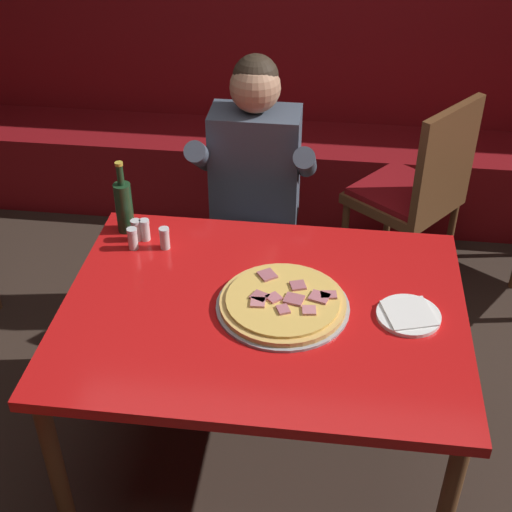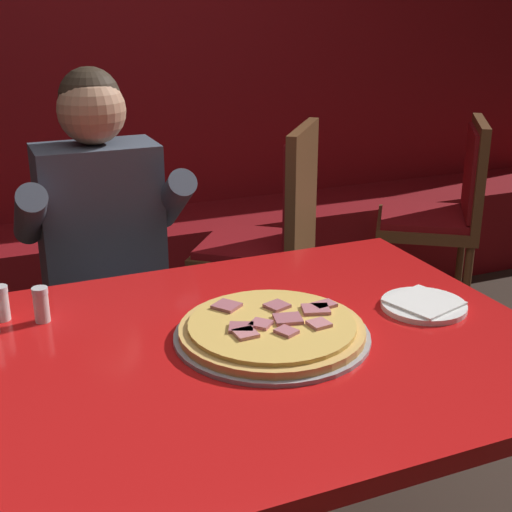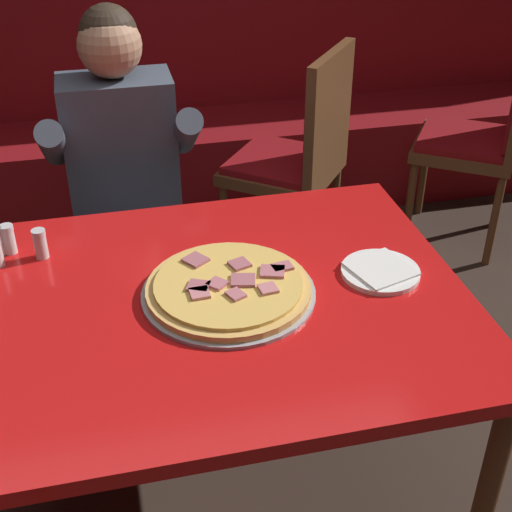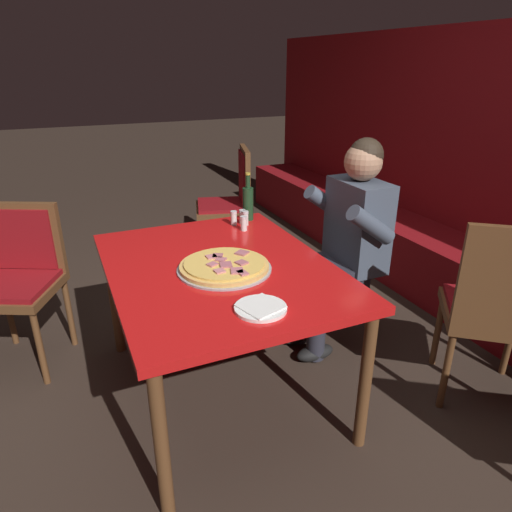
{
  "view_description": "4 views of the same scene",
  "coord_description": "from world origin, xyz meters",
  "px_view_note": "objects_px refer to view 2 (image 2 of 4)",
  "views": [
    {
      "loc": [
        0.2,
        -1.82,
        2.26
      ],
      "look_at": [
        -0.03,
        0.02,
        0.94
      ],
      "focal_mm": 50.0,
      "sensor_mm": 36.0,
      "label": 1
    },
    {
      "loc": [
        -0.53,
        -1.31,
        1.47
      ],
      "look_at": [
        0.08,
        0.13,
        0.9
      ],
      "focal_mm": 50.0,
      "sensor_mm": 36.0,
      "label": 2
    },
    {
      "loc": [
        -0.2,
        -1.45,
        1.8
      ],
      "look_at": [
        0.14,
        0.02,
        0.85
      ],
      "focal_mm": 50.0,
      "sensor_mm": 36.0,
      "label": 3
    },
    {
      "loc": [
        1.91,
        -0.64,
        1.65
      ],
      "look_at": [
        -0.11,
        0.24,
        0.71
      ],
      "focal_mm": 32.0,
      "sensor_mm": 36.0,
      "label": 4
    }
  ],
  "objects_px": {
    "diner_seated_blue_shirt": "(108,254)",
    "plate_white_paper": "(424,305)",
    "shaker_black_pepper": "(1,305)",
    "pizza": "(272,330)",
    "main_dining_table": "(246,372)",
    "dining_chair_far_right": "(445,207)",
    "shaker_red_pepper_flakes": "(41,306)",
    "dining_chair_side_aisle": "(273,230)"
  },
  "relations": [
    {
      "from": "shaker_black_pepper",
      "to": "diner_seated_blue_shirt",
      "type": "relative_size",
      "value": 0.07
    },
    {
      "from": "pizza",
      "to": "dining_chair_side_aisle",
      "type": "height_order",
      "value": "dining_chair_side_aisle"
    },
    {
      "from": "main_dining_table",
      "to": "dining_chair_far_right",
      "type": "height_order",
      "value": "dining_chair_far_right"
    },
    {
      "from": "plate_white_paper",
      "to": "diner_seated_blue_shirt",
      "type": "bearing_deg",
      "value": 127.23
    },
    {
      "from": "pizza",
      "to": "diner_seated_blue_shirt",
      "type": "bearing_deg",
      "value": 104.17
    },
    {
      "from": "shaker_red_pepper_flakes",
      "to": "dining_chair_side_aisle",
      "type": "xyz_separation_m",
      "value": [
        1.01,
        0.9,
        -0.21
      ]
    },
    {
      "from": "dining_chair_far_right",
      "to": "pizza",
      "type": "bearing_deg",
      "value": -139.18
    },
    {
      "from": "pizza",
      "to": "dining_chair_far_right",
      "type": "distance_m",
      "value": 1.88
    },
    {
      "from": "plate_white_paper",
      "to": "main_dining_table",
      "type": "bearing_deg",
      "value": -179.31
    },
    {
      "from": "plate_white_paper",
      "to": "dining_chair_side_aisle",
      "type": "relative_size",
      "value": 0.21
    },
    {
      "from": "pizza",
      "to": "plate_white_paper",
      "type": "xyz_separation_m",
      "value": [
        0.41,
        0.0,
        -0.01
      ]
    },
    {
      "from": "pizza",
      "to": "shaker_black_pepper",
      "type": "distance_m",
      "value": 0.65
    },
    {
      "from": "diner_seated_blue_shirt",
      "to": "plate_white_paper",
      "type": "bearing_deg",
      "value": -52.77
    },
    {
      "from": "plate_white_paper",
      "to": "diner_seated_blue_shirt",
      "type": "height_order",
      "value": "diner_seated_blue_shirt"
    },
    {
      "from": "pizza",
      "to": "shaker_black_pepper",
      "type": "xyz_separation_m",
      "value": [
        -0.55,
        0.34,
        0.02
      ]
    },
    {
      "from": "plate_white_paper",
      "to": "dining_chair_far_right",
      "type": "xyz_separation_m",
      "value": [
        1.0,
        1.22,
        -0.19
      ]
    },
    {
      "from": "diner_seated_blue_shirt",
      "to": "dining_chair_far_right",
      "type": "distance_m",
      "value": 1.68
    },
    {
      "from": "pizza",
      "to": "plate_white_paper",
      "type": "relative_size",
      "value": 2.12
    },
    {
      "from": "pizza",
      "to": "dining_chair_side_aisle",
      "type": "xyz_separation_m",
      "value": [
        0.54,
        1.2,
        -0.19
      ]
    },
    {
      "from": "diner_seated_blue_shirt",
      "to": "shaker_black_pepper",
      "type": "bearing_deg",
      "value": -126.17
    },
    {
      "from": "main_dining_table",
      "to": "plate_white_paper",
      "type": "relative_size",
      "value": 6.39
    },
    {
      "from": "dining_chair_far_right",
      "to": "main_dining_table",
      "type": "bearing_deg",
      "value": -140.32
    },
    {
      "from": "diner_seated_blue_shirt",
      "to": "dining_chair_side_aisle",
      "type": "bearing_deg",
      "value": 27.25
    },
    {
      "from": "shaker_black_pepper",
      "to": "plate_white_paper",
      "type": "bearing_deg",
      "value": -19.24
    },
    {
      "from": "plate_white_paper",
      "to": "shaker_red_pepper_flakes",
      "type": "relative_size",
      "value": 2.44
    },
    {
      "from": "pizza",
      "to": "dining_chair_side_aisle",
      "type": "relative_size",
      "value": 0.44
    },
    {
      "from": "shaker_red_pepper_flakes",
      "to": "plate_white_paper",
      "type": "bearing_deg",
      "value": -18.33
    },
    {
      "from": "shaker_red_pepper_flakes",
      "to": "pizza",
      "type": "bearing_deg",
      "value": -31.98
    },
    {
      "from": "main_dining_table",
      "to": "diner_seated_blue_shirt",
      "type": "relative_size",
      "value": 1.05
    },
    {
      "from": "main_dining_table",
      "to": "dining_chair_far_right",
      "type": "xyz_separation_m",
      "value": [
        1.48,
        1.23,
        -0.11
      ]
    },
    {
      "from": "diner_seated_blue_shirt",
      "to": "dining_chair_side_aisle",
      "type": "distance_m",
      "value": 0.85
    },
    {
      "from": "shaker_red_pepper_flakes",
      "to": "dining_chair_far_right",
      "type": "bearing_deg",
      "value": 26.37
    },
    {
      "from": "diner_seated_blue_shirt",
      "to": "main_dining_table",
      "type": "bearing_deg",
      "value": -80.3
    },
    {
      "from": "shaker_red_pepper_flakes",
      "to": "dining_chair_far_right",
      "type": "relative_size",
      "value": 0.09
    },
    {
      "from": "shaker_red_pepper_flakes",
      "to": "dining_chair_far_right",
      "type": "distance_m",
      "value": 2.11
    },
    {
      "from": "plate_white_paper",
      "to": "dining_chair_side_aisle",
      "type": "distance_m",
      "value": 1.22
    },
    {
      "from": "shaker_red_pepper_flakes",
      "to": "main_dining_table",
      "type": "bearing_deg",
      "value": -36.5
    },
    {
      "from": "plate_white_paper",
      "to": "shaker_black_pepper",
      "type": "xyz_separation_m",
      "value": [
        -0.96,
        0.34,
        0.03
      ]
    },
    {
      "from": "main_dining_table",
      "to": "plate_white_paper",
      "type": "xyz_separation_m",
      "value": [
        0.48,
        0.01,
        0.08
      ]
    },
    {
      "from": "main_dining_table",
      "to": "shaker_red_pepper_flakes",
      "type": "distance_m",
      "value": 0.51
    },
    {
      "from": "shaker_red_pepper_flakes",
      "to": "dining_chair_far_right",
      "type": "height_order",
      "value": "dining_chair_far_right"
    },
    {
      "from": "main_dining_table",
      "to": "dining_chair_far_right",
      "type": "relative_size",
      "value": 1.39
    }
  ]
}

